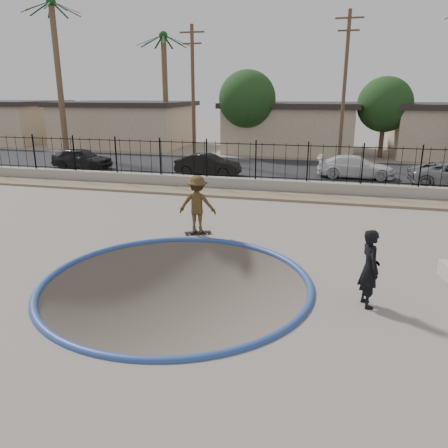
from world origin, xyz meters
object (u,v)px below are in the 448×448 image
skateboard (198,232)px  car_b (208,165)px  car_c (356,167)px  car_a (82,158)px  skater (197,207)px  videographer (370,268)px

skateboard → car_b: (-2.72, 10.60, 0.59)m
skateboard → car_c: (5.60, 12.00, 0.59)m
skateboard → car_b: bearing=79.4°
car_a → skater: bearing=-133.9°
skater → car_a: (-11.17, 10.97, -0.29)m
videographer → car_a: 22.34m
car_b → skater: bearing=-164.8°
skateboard → car_c: size_ratio=0.21×
videographer → car_a: bearing=30.7°
skateboard → car_c: bearing=40.0°
videographer → skateboard: bearing=35.8°
car_a → skateboard: bearing=-133.9°
car_b → car_c: (8.32, 1.40, -0.00)m
videographer → car_c: videographer is taller
skateboard → car_a: bearing=110.6°
car_a → car_c: car_a is taller
skater → car_a: skater is taller
skater → skateboard: size_ratio=2.14×
skateboard → car_b: size_ratio=0.24×
car_a → car_b: size_ratio=1.01×
car_a → car_c: (16.77, 1.03, -0.03)m
car_b → car_c: size_ratio=0.88×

